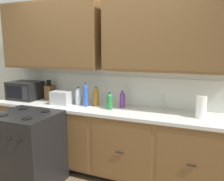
% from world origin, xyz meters
% --- Properties ---
extents(wall_unit, '(4.44, 0.40, 2.44)m').
position_xyz_m(wall_unit, '(0.00, 0.50, 1.67)').
color(wall_unit, silver).
rests_on(wall_unit, ground_plane).
extents(counter_run, '(3.27, 0.64, 0.93)m').
position_xyz_m(counter_run, '(0.00, 0.30, 0.48)').
color(counter_run, black).
rests_on(counter_run, ground_plane).
extents(stove_range, '(0.76, 0.68, 0.95)m').
position_xyz_m(stove_range, '(-0.71, -0.33, 0.47)').
color(stove_range, black).
rests_on(stove_range, ground_plane).
extents(microwave, '(0.48, 0.37, 0.28)m').
position_xyz_m(microwave, '(-1.31, 0.33, 1.07)').
color(microwave, black).
rests_on(microwave, counter_run).
extents(toaster, '(0.28, 0.18, 0.19)m').
position_xyz_m(toaster, '(-0.58, 0.24, 1.03)').
color(toaster, '#B7B7BC').
rests_on(toaster, counter_run).
extents(knife_block, '(0.11, 0.14, 0.31)m').
position_xyz_m(knife_block, '(-0.94, 0.46, 1.05)').
color(knife_block, brown).
rests_on(knife_block, counter_run).
extents(sink_faucet, '(0.02, 0.02, 0.20)m').
position_xyz_m(sink_faucet, '(0.81, 0.51, 1.03)').
color(sink_faucet, '#B2B5BA').
rests_on(sink_faucet, counter_run).
extents(paper_towel_roll, '(0.12, 0.12, 0.26)m').
position_xyz_m(paper_towel_roll, '(1.27, 0.30, 1.06)').
color(paper_towel_roll, white).
rests_on(paper_towel_roll, counter_run).
extents(bottle_blue, '(0.07, 0.07, 0.33)m').
position_xyz_m(bottle_blue, '(-0.20, 0.28, 1.09)').
color(bottle_blue, blue).
rests_on(bottle_blue, counter_run).
extents(bottle_clear, '(0.08, 0.08, 0.26)m').
position_xyz_m(bottle_clear, '(-0.34, 0.32, 1.06)').
color(bottle_clear, silver).
rests_on(bottle_clear, counter_run).
extents(bottle_amber, '(0.08, 0.08, 0.27)m').
position_xyz_m(bottle_amber, '(-0.09, 0.36, 1.07)').
color(bottle_amber, '#9E6619').
rests_on(bottle_amber, counter_run).
extents(bottle_violet, '(0.07, 0.07, 0.23)m').
position_xyz_m(bottle_violet, '(0.28, 0.42, 1.05)').
color(bottle_violet, '#663384').
rests_on(bottle_violet, counter_run).
extents(bottle_green, '(0.08, 0.08, 0.22)m').
position_xyz_m(bottle_green, '(0.16, 0.26, 1.04)').
color(bottle_green, '#237A38').
rests_on(bottle_green, counter_run).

